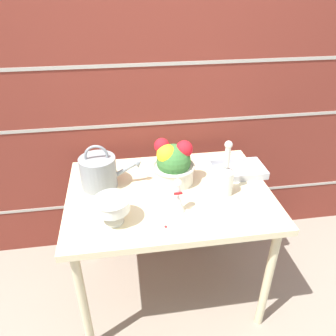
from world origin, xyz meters
name	(u,v)px	position (x,y,z in m)	size (l,w,h in m)	color
ground_plane	(169,285)	(0.00, 0.00, 0.00)	(12.00, 12.00, 0.00)	gray
brick_wall	(156,93)	(0.00, 0.52, 1.10)	(3.60, 0.08, 2.20)	maroon
patio_table	(169,203)	(0.00, 0.00, 0.66)	(1.06, 0.77, 0.74)	beige
watering_can	(99,172)	(-0.36, 0.11, 0.83)	(0.34, 0.19, 0.25)	gray
crystal_pedestal_bowl	(112,205)	(-0.29, -0.20, 0.83)	(0.17, 0.17, 0.13)	silver
flower_planter	(173,164)	(0.04, 0.09, 0.85)	(0.23, 0.23, 0.25)	beige
glass_decanter	(225,177)	(0.28, -0.06, 0.84)	(0.09, 0.09, 0.30)	silver
figurine_vase	(177,199)	(0.01, -0.17, 0.81)	(0.07, 0.07, 0.18)	white
wire_tray	(238,171)	(0.42, 0.12, 0.75)	(0.30, 0.19, 0.04)	#B7B7BC
fallen_petal	(166,227)	(-0.06, -0.28, 0.74)	(0.01, 0.01, 0.01)	red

